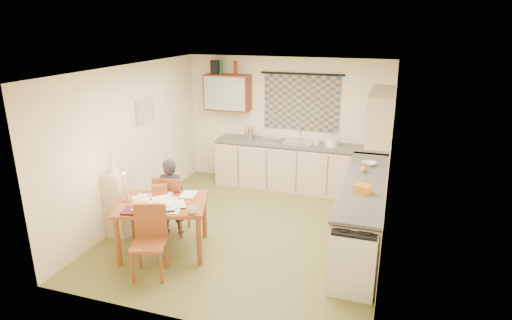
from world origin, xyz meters
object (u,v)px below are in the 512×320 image
(stove, at_px, (353,258))
(shelf_stand, at_px, (117,204))
(counter_back, at_px, (300,167))
(dining_table, at_px, (164,227))
(chair_far, at_px, (173,215))
(counter_right, at_px, (363,210))
(person, at_px, (171,197))

(stove, relative_size, shelf_stand, 0.84)
(shelf_stand, bearing_deg, counter_back, 50.77)
(dining_table, distance_m, chair_far, 0.56)
(counter_back, distance_m, chair_far, 2.81)
(counter_right, relative_size, stove, 3.51)
(counter_back, relative_size, person, 2.73)
(counter_back, height_order, counter_right, same)
(stove, relative_size, person, 0.70)
(dining_table, relative_size, person, 1.18)
(counter_right, distance_m, shelf_stand, 3.69)
(stove, distance_m, chair_far, 2.86)
(stove, bearing_deg, person, 167.61)
(counter_right, xyz_separation_m, stove, (0.00, -1.35, -0.03))
(counter_back, bearing_deg, chair_far, -121.40)
(counter_right, bearing_deg, stove, -90.00)
(counter_back, height_order, stove, counter_back)
(chair_far, relative_size, shelf_stand, 0.94)
(stove, distance_m, person, 2.86)
(counter_right, relative_size, dining_table, 2.07)
(dining_table, xyz_separation_m, person, (-0.16, 0.52, 0.23))
(person, height_order, shelf_stand, person)
(counter_right, distance_m, chair_far, 2.89)
(shelf_stand, bearing_deg, stove, -5.08)
(counter_right, distance_m, dining_table, 2.92)
(stove, distance_m, dining_table, 2.63)
(dining_table, xyz_separation_m, chair_far, (-0.16, 0.54, -0.08))
(dining_table, bearing_deg, person, 87.22)
(counter_right, bearing_deg, shelf_stand, -163.66)
(shelf_stand, bearing_deg, person, 21.60)
(counter_back, xyz_separation_m, person, (-1.46, -2.41, 0.15))
(counter_right, distance_m, person, 2.89)
(counter_right, distance_m, stove, 1.35)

